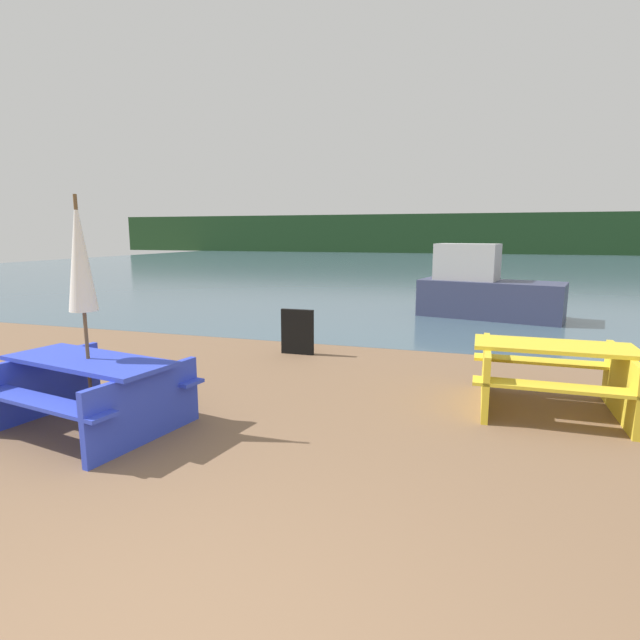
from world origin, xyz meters
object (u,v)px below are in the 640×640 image
object	(u,v)px
picnic_table_blue	(90,385)
boat	(485,290)
umbrella_white	(80,256)
signboard	(297,332)
picnic_table_yellow	(552,371)

from	to	relation	value
picnic_table_blue	boat	size ratio (longest dim) A/B	0.59
umbrella_white	boat	world-z (taller)	umbrella_white
umbrella_white	boat	size ratio (longest dim) A/B	0.68
signboard	boat	bearing A→B (deg)	58.30
umbrella_white	picnic_table_yellow	bearing A→B (deg)	23.07
picnic_table_yellow	umbrella_white	size ratio (longest dim) A/B	0.72
picnic_table_blue	picnic_table_yellow	xyz separation A→B (m)	(4.57, 1.95, 0.01)
boat	signboard	xyz separation A→B (m)	(-3.00, -4.85, -0.27)
picnic_table_yellow	boat	xyz separation A→B (m)	(-0.64, 6.54, 0.18)
boat	picnic_table_yellow	bearing A→B (deg)	-71.90
umbrella_white	signboard	size ratio (longest dim) A/B	3.14
umbrella_white	boat	bearing A→B (deg)	65.16
picnic_table_blue	picnic_table_yellow	bearing A→B (deg)	23.07
picnic_table_yellow	signboard	xyz separation A→B (m)	(-3.64, 1.69, -0.09)
picnic_table_blue	umbrella_white	size ratio (longest dim) A/B	0.87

